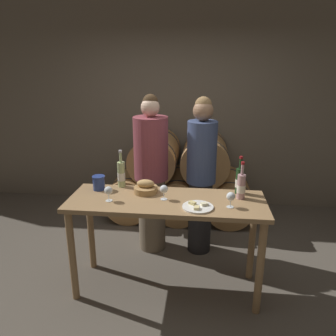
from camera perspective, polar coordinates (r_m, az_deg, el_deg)
ground_plane at (r=3.33m, az=-0.25°, el=-19.96°), size 10.00×10.00×0.00m
stone_wall_back at (r=4.77m, az=2.75°, el=12.53°), size 10.00×0.12×3.20m
barrel_stack at (r=4.47m, az=2.09°, el=-2.02°), size 1.95×0.86×1.17m
tasting_table at (r=2.92m, az=-0.27°, el=-7.93°), size 1.72×0.60×0.91m
person_left at (r=3.56m, az=-2.92°, el=-1.20°), size 0.37×0.37×1.74m
person_right at (r=3.51m, az=5.78°, el=-1.29°), size 0.31×0.31×1.73m
wine_bottle_red at (r=3.03m, az=12.35°, el=-2.17°), size 0.07×0.07×0.35m
wine_bottle_white at (r=3.15m, az=-8.13°, el=-1.05°), size 0.07×0.07×0.36m
wine_bottle_rose at (r=2.92m, az=12.63°, el=-3.11°), size 0.07×0.07×0.33m
blue_crock at (r=3.13m, az=-11.97°, el=-2.44°), size 0.12×0.12×0.13m
bread_basket at (r=3.00m, az=-3.90°, el=-3.47°), size 0.22×0.22×0.13m
cheese_plate at (r=2.72m, az=5.21°, el=-6.72°), size 0.26×0.26×0.04m
wine_glass_far_left at (r=2.85m, az=-10.34°, el=-3.96°), size 0.07×0.07×0.13m
wine_glass_left at (r=2.83m, az=-0.73°, el=-3.78°), size 0.07×0.07×0.13m
wine_glass_center at (r=2.73m, az=10.87°, el=-4.95°), size 0.07×0.07×0.13m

